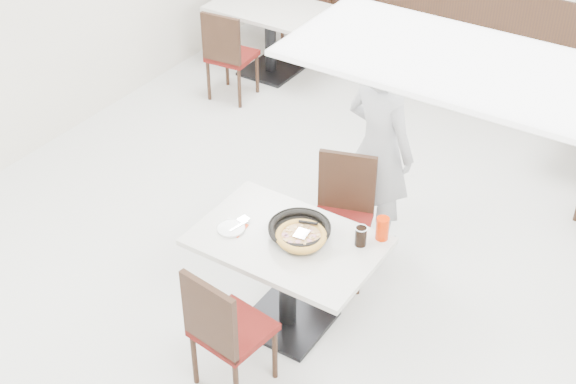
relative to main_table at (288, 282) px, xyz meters
The scene contains 19 objects.
floor 0.67m from the main_table, 108.38° to the left, with size 7.00×7.00×0.00m, color #AFAFAA.
wainscot_back 4.02m from the main_table, 92.51° to the left, with size 5.90×0.03×1.10m, color black.
fluo_panel_b 2.91m from the main_table, 36.22° to the right, with size 1.20×0.60×0.02m, color white.
main_table is the anchor object (origin of this frame).
chair_near 0.62m from the main_table, 90.34° to the right, with size 0.42×0.42×0.95m, color black, non-canonical shape.
chair_far 0.65m from the main_table, 86.70° to the left, with size 0.42×0.42×0.95m, color black, non-canonical shape.
trivet 0.40m from the main_table, 11.90° to the left, with size 0.13×0.13×0.04m, color black.
pizza_pan 0.42m from the main_table, 51.43° to the left, with size 0.37×0.37×0.01m, color black.
pizza 0.45m from the main_table, ahead, with size 0.30×0.30×0.02m, color gold.
pizza_server 0.48m from the main_table, ahead, with size 0.08×0.10×0.00m, color silver.
napkin 0.54m from the main_table, 166.20° to the right, with size 0.15×0.15×0.00m, color white.
side_plate 0.54m from the main_table, 162.48° to the right, with size 0.19×0.19×0.01m, color white.
fork 0.52m from the main_table, 167.30° to the right, with size 0.01×0.16×0.00m, color silver.
cola_glass 0.64m from the main_table, 26.36° to the left, with size 0.08×0.08×0.13m, color black.
red_cup 0.76m from the main_table, 33.96° to the left, with size 0.09×0.09×0.16m, color red.
diner_person 1.27m from the main_table, 87.91° to the left, with size 0.60×0.39×1.65m, color #9D9EA1.
bg_table_left 3.81m from the main_table, 125.56° to the left, with size 1.20×0.80×0.75m, color beige, non-canonical shape.
bg_chair_left_near 3.32m from the main_table, 132.46° to the left, with size 0.42×0.42×0.95m, color black, non-canonical shape.
bg_chair_left_far 4.33m from the main_table, 120.32° to the left, with size 0.42×0.42×0.95m, color black, non-canonical shape.
Camera 1 is at (2.36, -3.91, 4.02)m, focal length 50.00 mm.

